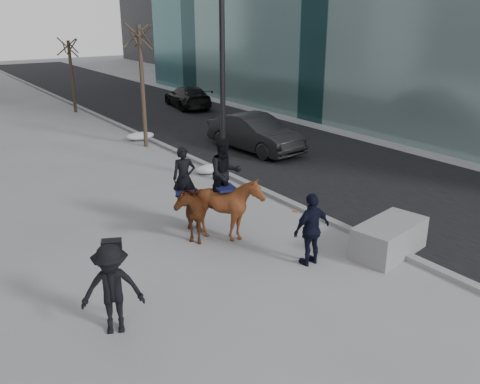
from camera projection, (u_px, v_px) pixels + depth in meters
ground at (269, 267)px, 11.85m from camera, size 120.00×120.00×0.00m
road at (257, 141)px, 23.35m from camera, size 8.00×90.00×0.01m
curb at (180, 153)px, 21.19m from camera, size 0.25×90.00×0.12m
planter at (389, 238)px, 12.38m from camera, size 2.17×1.36×0.81m
car_near at (255, 133)px, 21.46m from camera, size 2.05×4.80×1.54m
car_far at (188, 97)px, 31.30m from camera, size 2.60×4.84×1.33m
tree_near at (142, 81)px, 21.49m from camera, size 1.20×1.20×5.69m
tree_far at (72, 73)px, 29.36m from camera, size 1.20×1.20×4.54m
mounted_left at (187, 204)px, 13.22m from camera, size 1.50×2.02×2.38m
mounted_right at (228, 200)px, 12.98m from camera, size 1.69×1.82×2.66m
feeder at (312, 229)px, 11.71m from camera, size 1.03×0.86×1.75m
camera_crew at (112, 289)px, 9.18m from camera, size 1.30×1.06×1.75m
lamppost at (227, 33)px, 16.01m from camera, size 0.25×2.91×9.09m
snow_piles at (226, 175)px, 17.89m from camera, size 1.41×15.12×0.36m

